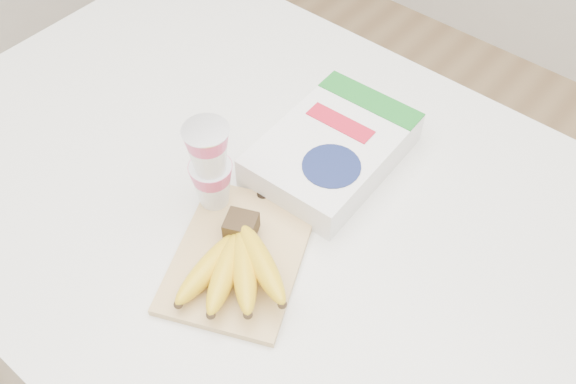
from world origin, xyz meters
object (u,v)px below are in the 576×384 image
at_px(bananas, 236,264).
at_px(yogurt_stack, 210,164).
at_px(table, 278,342).
at_px(cutting_board, 239,257).
at_px(cereal_box, 332,149).

xyz_separation_m(bananas, yogurt_stack, (-0.12, 0.08, 0.06)).
xyz_separation_m(table, cutting_board, (0.04, -0.12, 0.52)).
bearing_deg(cutting_board, bananas, -75.86).
xyz_separation_m(bananas, cereal_box, (-0.04, 0.28, -0.01)).
relative_size(bananas, yogurt_stack, 1.17).
height_order(cutting_board, cereal_box, cereal_box).
bearing_deg(yogurt_stack, cereal_box, 66.63).
xyz_separation_m(table, yogurt_stack, (-0.07, -0.07, 0.62)).
height_order(table, bananas, bananas).
distance_m(bananas, cereal_box, 0.29).
height_order(cutting_board, yogurt_stack, yogurt_stack).
distance_m(table, cutting_board, 0.54).
distance_m(cutting_board, bananas, 0.05).
height_order(table, cutting_board, cutting_board).
xyz_separation_m(yogurt_stack, cereal_box, (0.09, 0.20, -0.07)).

